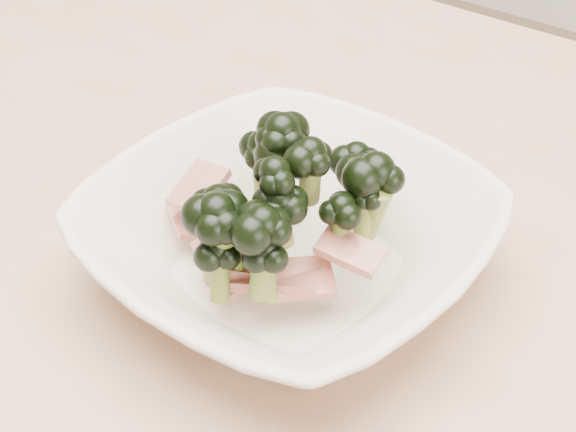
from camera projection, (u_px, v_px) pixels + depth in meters
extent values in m
cube|color=tan|center=(231.00, 204.00, 0.65)|extent=(1.20, 0.80, 0.04)
cylinder|color=tan|center=(123.00, 155.00, 1.35)|extent=(0.06, 0.06, 0.71)
imported|color=beige|center=(288.00, 238.00, 0.53)|extent=(0.27, 0.27, 0.06)
cylinder|color=#5D6A23|center=(363.00, 218.00, 0.52)|extent=(0.02, 0.02, 0.04)
ellipsoid|color=black|center=(365.00, 191.00, 0.50)|extent=(0.03, 0.03, 0.02)
cylinder|color=#5D6A23|center=(363.00, 197.00, 0.54)|extent=(0.02, 0.02, 0.03)
ellipsoid|color=black|center=(365.00, 171.00, 0.53)|extent=(0.04, 0.04, 0.03)
cylinder|color=#5D6A23|center=(220.00, 275.00, 0.49)|extent=(0.02, 0.02, 0.04)
ellipsoid|color=black|center=(218.00, 248.00, 0.48)|extent=(0.03, 0.03, 0.02)
cylinder|color=#5D6A23|center=(340.00, 231.00, 0.50)|extent=(0.01, 0.02, 0.03)
ellipsoid|color=black|center=(342.00, 207.00, 0.49)|extent=(0.03, 0.03, 0.02)
cylinder|color=#5D6A23|center=(281.00, 226.00, 0.49)|extent=(0.02, 0.02, 0.03)
ellipsoid|color=black|center=(281.00, 200.00, 0.48)|extent=(0.03, 0.03, 0.03)
cylinder|color=#5D6A23|center=(239.00, 250.00, 0.49)|extent=(0.01, 0.01, 0.04)
ellipsoid|color=black|center=(237.00, 222.00, 0.48)|extent=(0.03, 0.03, 0.02)
cylinder|color=#5D6A23|center=(373.00, 211.00, 0.52)|extent=(0.03, 0.03, 0.06)
ellipsoid|color=black|center=(376.00, 170.00, 0.50)|extent=(0.04, 0.04, 0.03)
cylinder|color=#5D6A23|center=(283.00, 174.00, 0.52)|extent=(0.02, 0.02, 0.03)
ellipsoid|color=black|center=(283.00, 146.00, 0.51)|extent=(0.04, 0.04, 0.03)
cylinder|color=#5D6A23|center=(220.00, 255.00, 0.49)|extent=(0.03, 0.02, 0.06)
ellipsoid|color=black|center=(217.00, 212.00, 0.47)|extent=(0.04, 0.04, 0.03)
cylinder|color=#5D6A23|center=(310.00, 183.00, 0.50)|extent=(0.02, 0.02, 0.04)
ellipsoid|color=black|center=(311.00, 153.00, 0.48)|extent=(0.03, 0.03, 0.03)
cylinder|color=#5D6A23|center=(264.00, 175.00, 0.58)|extent=(0.02, 0.02, 0.04)
ellipsoid|color=black|center=(263.00, 146.00, 0.56)|extent=(0.04, 0.04, 0.03)
cylinder|color=#5D6A23|center=(264.00, 261.00, 0.48)|extent=(0.02, 0.03, 0.05)
ellipsoid|color=black|center=(263.00, 223.00, 0.46)|extent=(0.04, 0.04, 0.03)
cylinder|color=#5D6A23|center=(275.00, 207.00, 0.49)|extent=(0.02, 0.01, 0.04)
ellipsoid|color=black|center=(275.00, 172.00, 0.47)|extent=(0.03, 0.03, 0.03)
cylinder|color=#5D6A23|center=(354.00, 187.00, 0.56)|extent=(0.02, 0.02, 0.04)
ellipsoid|color=black|center=(356.00, 156.00, 0.55)|extent=(0.04, 0.04, 0.03)
cylinder|color=#5D6A23|center=(221.00, 232.00, 0.50)|extent=(0.02, 0.02, 0.04)
ellipsoid|color=black|center=(219.00, 202.00, 0.49)|extent=(0.04, 0.04, 0.03)
cylinder|color=#5D6A23|center=(283.00, 163.00, 0.52)|extent=(0.02, 0.02, 0.04)
ellipsoid|color=black|center=(283.00, 131.00, 0.50)|extent=(0.04, 0.04, 0.03)
cylinder|color=#5D6A23|center=(266.00, 276.00, 0.48)|extent=(0.02, 0.02, 0.04)
ellipsoid|color=black|center=(265.00, 249.00, 0.47)|extent=(0.03, 0.03, 0.03)
cube|color=maroon|center=(277.00, 279.00, 0.50)|extent=(0.06, 0.05, 0.02)
cube|color=maroon|center=(207.00, 211.00, 0.55)|extent=(0.05, 0.06, 0.02)
cube|color=maroon|center=(350.00, 251.00, 0.49)|extent=(0.04, 0.03, 0.01)
cube|color=maroon|center=(246.00, 269.00, 0.51)|extent=(0.04, 0.04, 0.02)
cube|color=maroon|center=(295.00, 279.00, 0.50)|extent=(0.05, 0.05, 0.02)
cube|color=maroon|center=(199.00, 187.00, 0.54)|extent=(0.03, 0.04, 0.02)
cube|color=maroon|center=(236.00, 264.00, 0.52)|extent=(0.05, 0.05, 0.02)
cube|color=maroon|center=(229.00, 248.00, 0.52)|extent=(0.05, 0.05, 0.02)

